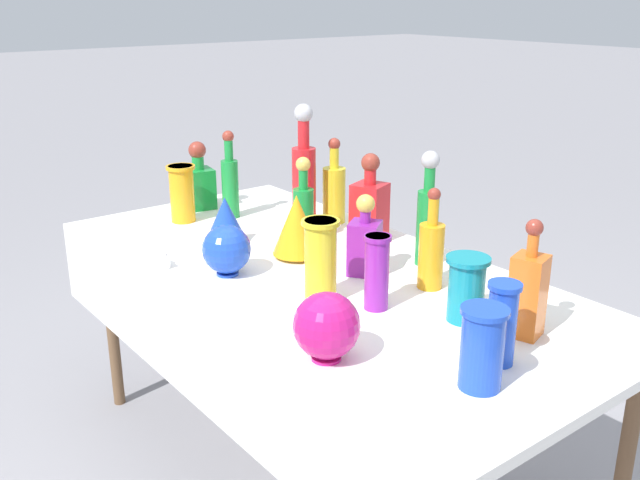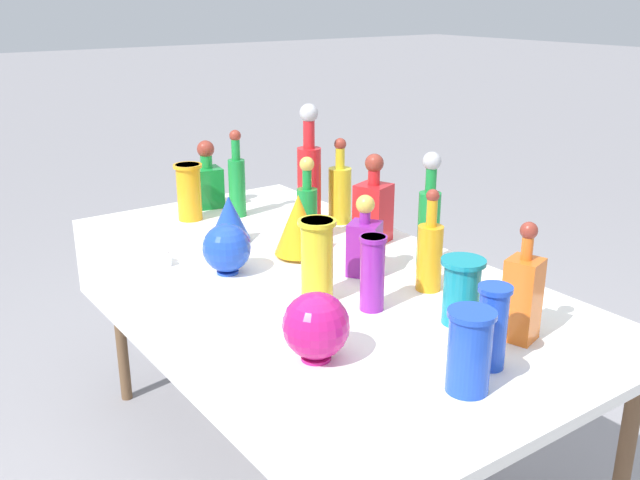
% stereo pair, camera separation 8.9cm
% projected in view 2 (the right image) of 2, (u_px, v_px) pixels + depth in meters
% --- Properties ---
extents(ground_plane, '(40.00, 40.00, 0.00)m').
position_uv_depth(ground_plane, '(320.00, 475.00, 2.46)').
color(ground_plane, gray).
extents(display_table, '(1.93, 0.93, 0.76)m').
position_uv_depth(display_table, '(311.00, 290.00, 2.21)').
color(display_table, white).
rests_on(display_table, ground).
extents(tall_bottle_0, '(0.09, 0.09, 0.45)m').
position_uv_depth(tall_bottle_0, '(309.00, 177.00, 2.56)').
color(tall_bottle_0, red).
rests_on(tall_bottle_0, display_table).
extents(tall_bottle_1, '(0.06, 0.06, 0.33)m').
position_uv_depth(tall_bottle_1, '(237.00, 181.00, 2.71)').
color(tall_bottle_1, '#198C38').
rests_on(tall_bottle_1, display_table).
extents(tall_bottle_2, '(0.07, 0.07, 0.37)m').
position_uv_depth(tall_bottle_2, '(429.00, 218.00, 2.20)').
color(tall_bottle_2, '#198C38').
rests_on(tall_bottle_2, display_table).
extents(tall_bottle_3, '(0.09, 0.09, 0.32)m').
position_uv_depth(tall_bottle_3, '(340.00, 191.00, 2.64)').
color(tall_bottle_3, yellow).
rests_on(tall_bottle_3, display_table).
extents(tall_bottle_4, '(0.07, 0.07, 0.30)m').
position_uv_depth(tall_bottle_4, '(430.00, 253.00, 2.04)').
color(tall_bottle_4, orange).
rests_on(tall_bottle_4, display_table).
extents(tall_bottle_5, '(0.07, 0.07, 0.30)m').
position_uv_depth(tall_bottle_5, '(307.00, 207.00, 2.45)').
color(tall_bottle_5, '#198C38').
rests_on(tall_bottle_5, display_table).
extents(square_decanter_0, '(0.13, 0.13, 0.25)m').
position_uv_depth(square_decanter_0, '(364.00, 243.00, 2.15)').
color(square_decanter_0, purple).
rests_on(square_decanter_0, display_table).
extents(square_decanter_1, '(0.13, 0.13, 0.31)m').
position_uv_depth(square_decanter_1, '(373.00, 207.00, 2.43)').
color(square_decanter_1, red).
rests_on(square_decanter_1, display_table).
extents(square_decanter_2, '(0.12, 0.12, 0.27)m').
position_uv_depth(square_decanter_2, '(207.00, 181.00, 2.84)').
color(square_decanter_2, '#198C38').
rests_on(square_decanter_2, display_table).
extents(square_decanter_3, '(0.10, 0.10, 0.31)m').
position_uv_depth(square_decanter_3, '(522.00, 294.00, 1.74)').
color(square_decanter_3, orange).
rests_on(square_decanter_3, display_table).
extents(slender_vase_0, '(0.11, 0.11, 0.23)m').
position_uv_depth(slender_vase_0, '(317.00, 258.00, 1.96)').
color(slender_vase_0, yellow).
rests_on(slender_vase_0, display_table).
extents(slender_vase_1, '(0.10, 0.10, 0.19)m').
position_uv_depth(slender_vase_1, '(470.00, 349.00, 1.51)').
color(slender_vase_1, blue).
rests_on(slender_vase_1, display_table).
extents(slender_vase_2, '(0.08, 0.08, 0.21)m').
position_uv_depth(slender_vase_2, '(372.00, 271.00, 1.91)').
color(slender_vase_2, purple).
rests_on(slender_vase_2, display_table).
extents(slender_vase_3, '(0.08, 0.08, 0.20)m').
position_uv_depth(slender_vase_3, '(493.00, 324.00, 1.61)').
color(slender_vase_3, blue).
rests_on(slender_vase_3, display_table).
extents(slender_vase_4, '(0.12, 0.12, 0.18)m').
position_uv_depth(slender_vase_4, '(462.00, 289.00, 1.83)').
color(slender_vase_4, teal).
rests_on(slender_vase_4, display_table).
extents(slender_vase_5, '(0.11, 0.11, 0.21)m').
position_uv_depth(slender_vase_5, '(189.00, 190.00, 2.67)').
color(slender_vase_5, orange).
rests_on(slender_vase_5, display_table).
extents(fluted_vase_0, '(0.16, 0.16, 0.21)m').
position_uv_depth(fluted_vase_0, '(298.00, 225.00, 2.30)').
color(fluted_vase_0, orange).
rests_on(fluted_vase_0, display_table).
extents(fluted_vase_1, '(0.14, 0.14, 0.16)m').
position_uv_depth(fluted_vase_1, '(229.00, 218.00, 2.44)').
color(fluted_vase_1, blue).
rests_on(fluted_vase_1, display_table).
extents(round_bowl_0, '(0.15, 0.15, 0.16)m').
position_uv_depth(round_bowl_0, '(227.00, 248.00, 2.16)').
color(round_bowl_0, blue).
rests_on(round_bowl_0, display_table).
extents(round_bowl_1, '(0.16, 0.16, 0.17)m').
position_uv_depth(round_bowl_1, '(316.00, 326.00, 1.65)').
color(round_bowl_1, '#C61972').
rests_on(round_bowl_1, display_table).
extents(price_tag_left, '(0.05, 0.03, 0.04)m').
position_uv_depth(price_tag_left, '(163.00, 256.00, 2.28)').
color(price_tag_left, white).
rests_on(price_tag_left, display_table).
extents(price_tag_center, '(0.06, 0.01, 0.04)m').
position_uv_depth(price_tag_center, '(167.00, 259.00, 2.26)').
color(price_tag_center, white).
rests_on(price_tag_center, display_table).
extents(cardboard_box_behind_left, '(0.52, 0.41, 0.47)m').
position_uv_depth(cardboard_box_behind_left, '(414.00, 309.00, 3.28)').
color(cardboard_box_behind_left, tan).
rests_on(cardboard_box_behind_left, ground).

